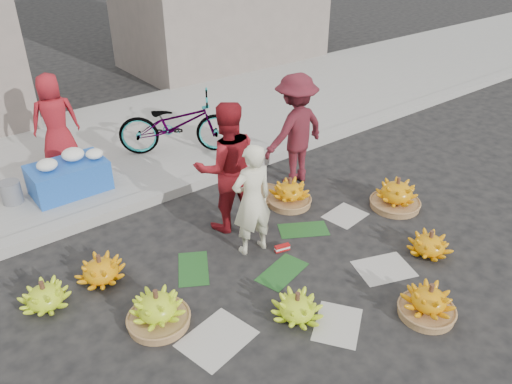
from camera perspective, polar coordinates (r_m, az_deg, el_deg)
ground at (r=6.16m, az=2.51°, el=-7.84°), size 80.00×80.00×0.00m
curb at (r=7.64m, az=-8.14°, el=0.71°), size 40.00×0.25×0.15m
sidewalk at (r=9.36m, az=-14.74°, el=5.59°), size 40.00×4.00×0.12m
newspaper_scatter at (r=5.71m, az=7.78°, el=-11.64°), size 3.20×1.80×0.00m
banana_leaves at (r=6.23m, az=0.61°, el=-7.27°), size 2.00×1.00×0.00m
banana_bunch_0 at (r=5.32m, az=-11.19°, el=-13.06°), size 0.74×0.74×0.44m
banana_bunch_1 at (r=5.34m, az=4.71°, el=-12.97°), size 0.61×0.61×0.33m
banana_bunch_2 at (r=5.63m, az=19.10°, el=-11.84°), size 0.58×0.58×0.41m
banana_bunch_3 at (r=6.54m, az=19.22°, el=-5.63°), size 0.57×0.57×0.34m
banana_bunch_4 at (r=7.36m, az=15.74°, el=-0.26°), size 0.78×0.78×0.47m
banana_bunch_5 at (r=7.17m, az=3.87°, el=-0.14°), size 0.61×0.61×0.43m
banana_bunch_6 at (r=5.90m, az=-23.00°, el=-10.87°), size 0.70×0.70×0.34m
banana_bunch_7 at (r=6.04m, az=-17.34°, el=-8.44°), size 0.73×0.73×0.35m
basket_spare at (r=7.40m, az=0.87°, el=-0.37°), size 0.73×0.73×0.07m
incense_stack at (r=6.29m, az=3.02°, el=-6.41°), size 0.20×0.11×0.08m
vendor_cream at (r=5.94m, az=-0.46°, el=-0.93°), size 0.56×0.40×1.45m
vendor_red at (r=6.35m, az=-3.36°, el=2.81°), size 1.02×0.90×1.75m
man_striped at (r=7.51m, az=4.51°, el=7.05°), size 1.15×0.71×1.72m
flower_table at (r=7.71m, az=-20.59°, el=1.79°), size 1.06×0.66×0.62m
grey_bucket at (r=7.78m, az=-26.19°, el=-0.02°), size 0.28×0.28×0.32m
flower_vendor at (r=8.54m, az=-22.01°, el=7.73°), size 0.80×0.61×1.45m
bicycle at (r=8.43m, az=-9.03°, el=7.71°), size 1.59×1.99×1.01m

